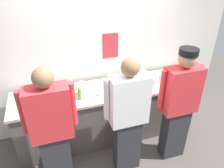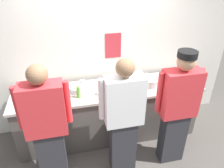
% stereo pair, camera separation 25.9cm
% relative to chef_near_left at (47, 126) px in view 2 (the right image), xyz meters
% --- Properties ---
extents(ground_plane, '(9.00, 9.00, 0.00)m').
position_rel_chef_near_left_xyz_m(ground_plane, '(0.91, 0.31, -0.93)').
color(ground_plane, '#514C47').
extents(wall_back, '(4.63, 0.11, 2.82)m').
position_rel_chef_near_left_xyz_m(wall_back, '(0.91, 1.18, 0.48)').
color(wall_back, silver).
rests_on(wall_back, ground).
extents(prep_counter, '(2.95, 0.72, 0.93)m').
position_rel_chef_near_left_xyz_m(prep_counter, '(0.91, 0.69, -0.46)').
color(prep_counter, '#56514C').
rests_on(prep_counter, ground).
extents(chef_near_left, '(0.63, 0.24, 1.75)m').
position_rel_chef_near_left_xyz_m(chef_near_left, '(0.00, 0.00, 0.00)').
color(chef_near_left, '#2D2D33').
rests_on(chef_near_left, ground).
extents(chef_center, '(0.63, 0.24, 1.73)m').
position_rel_chef_near_left_xyz_m(chef_center, '(0.96, -0.02, -0.01)').
color(chef_center, '#2D2D33').
rests_on(chef_center, ground).
extents(chef_far_right, '(0.63, 0.24, 1.76)m').
position_rel_chef_near_left_xyz_m(chef_far_right, '(1.71, -0.03, 0.02)').
color(chef_far_right, '#2D2D33').
rests_on(chef_far_right, ground).
extents(plate_stack_front, '(0.22, 0.22, 0.08)m').
position_rel_chef_near_left_xyz_m(plate_stack_front, '(0.44, 0.71, 0.05)').
color(plate_stack_front, white).
rests_on(plate_stack_front, prep_counter).
extents(plate_stack_rear, '(0.22, 0.22, 0.07)m').
position_rel_chef_near_left_xyz_m(plate_stack_rear, '(1.96, 0.72, 0.04)').
color(plate_stack_rear, white).
rests_on(plate_stack_rear, prep_counter).
extents(mixing_bowl_steel, '(0.31, 0.31, 0.13)m').
position_rel_chef_near_left_xyz_m(mixing_bowl_steel, '(1.58, 0.66, 0.07)').
color(mixing_bowl_steel, '#B7BABF').
rests_on(mixing_bowl_steel, prep_counter).
extents(sheet_tray, '(0.59, 0.44, 0.02)m').
position_rel_chef_near_left_xyz_m(sheet_tray, '(-0.03, 0.70, 0.02)').
color(sheet_tray, '#B7BABF').
rests_on(sheet_tray, prep_counter).
extents(squeeze_bottle_primary, '(0.06, 0.06, 0.20)m').
position_rel_chef_near_left_xyz_m(squeeze_bottle_primary, '(1.43, 0.52, 0.10)').
color(squeeze_bottle_primary, '#E5E066').
rests_on(squeeze_bottle_primary, prep_counter).
extents(squeeze_bottle_secondary, '(0.06, 0.06, 0.21)m').
position_rel_chef_near_left_xyz_m(squeeze_bottle_secondary, '(0.44, 0.55, 0.11)').
color(squeeze_bottle_secondary, '#56A333').
rests_on(squeeze_bottle_secondary, prep_counter).
extents(ramekin_red_sauce, '(0.09, 0.09, 0.05)m').
position_rel_chef_near_left_xyz_m(ramekin_red_sauce, '(0.74, 0.56, 0.03)').
color(ramekin_red_sauce, white).
rests_on(ramekin_red_sauce, prep_counter).
extents(ramekin_orange_sauce, '(0.10, 0.10, 0.05)m').
position_rel_chef_near_left_xyz_m(ramekin_orange_sauce, '(0.91, 0.61, 0.03)').
color(ramekin_orange_sauce, white).
rests_on(ramekin_orange_sauce, prep_counter).
extents(ramekin_yellow_sauce, '(0.10, 0.10, 0.05)m').
position_rel_chef_near_left_xyz_m(ramekin_yellow_sauce, '(2.10, 0.59, 0.03)').
color(ramekin_yellow_sauce, white).
rests_on(ramekin_yellow_sauce, prep_counter).
extents(deli_cup, '(0.09, 0.09, 0.10)m').
position_rel_chef_near_left_xyz_m(deli_cup, '(0.53, 0.87, 0.05)').
color(deli_cup, white).
rests_on(deli_cup, prep_counter).
extents(chefs_knife, '(0.28, 0.03, 0.02)m').
position_rel_chef_near_left_xyz_m(chefs_knife, '(1.10, 0.71, 0.01)').
color(chefs_knife, '#B7BABF').
rests_on(chefs_knife, prep_counter).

